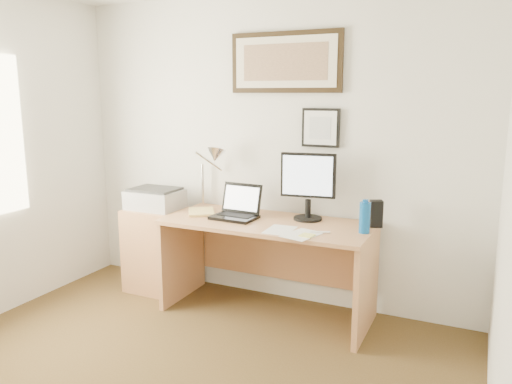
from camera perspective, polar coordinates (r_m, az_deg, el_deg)
The scene contains 17 objects.
wall_back at distance 4.12m, azimuth 1.46°, elevation 4.77°, with size 3.50×0.02×2.50m, color silver.
side_cabinet at distance 4.49m, azimuth -11.18°, elevation -6.47°, with size 0.50×0.40×0.73m, color #AD7348.
water_bottle at distance 3.57m, azimuth 12.32°, elevation -2.88°, with size 0.08×0.08×0.22m, color #0B4E9B.
bottle_cap at distance 3.54m, azimuth 12.40°, elevation -1.00°, with size 0.04×0.04×0.02m, color #0B4E9B.
speaker at distance 3.75m, azimuth 13.55°, elevation -2.42°, with size 0.09×0.08×0.20m, color black.
paper_sheet_a at distance 3.58m, azimuth 2.73°, elevation -4.35°, with size 0.19×0.27×0.00m, color white.
paper_sheet_b at distance 3.47m, azimuth 5.26°, elevation -4.86°, with size 0.20×0.28×0.00m, color white.
sticky_pad at distance 3.44m, azimuth 5.86°, elevation -4.95°, with size 0.09×0.09×0.01m, color #ECEA70.
marker_pen at distance 3.53m, azimuth 7.36°, elevation -4.58°, with size 0.02×0.02×0.14m, color white.
book at distance 4.10m, azimuth -7.68°, elevation -2.31°, with size 0.20×0.28×0.02m, color #E5C56B.
desk at distance 3.96m, azimuth 1.75°, elevation -6.39°, with size 1.60×0.70×0.75m.
laptop at distance 3.93m, azimuth -2.19°, elevation -2.11°, with size 0.35×0.31×0.26m.
lcd_monitor at distance 3.82m, azimuth 5.97°, elevation 1.03°, with size 0.42×0.22×0.52m.
printer at distance 4.40m, azimuth -11.46°, elevation -0.74°, with size 0.44×0.34×0.18m.
desk_lamp at distance 4.14m, azimuth -4.80°, elevation 3.90°, with size 0.29×0.27×0.53m.
picture_large at distance 4.02m, azimuth 3.37°, elevation 14.59°, with size 0.92×0.04×0.47m.
picture_small at distance 3.92m, azimuth 7.40°, elevation 7.29°, with size 0.30×0.03×0.30m.
Camera 1 is at (1.63, -1.76, 1.71)m, focal length 35.00 mm.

